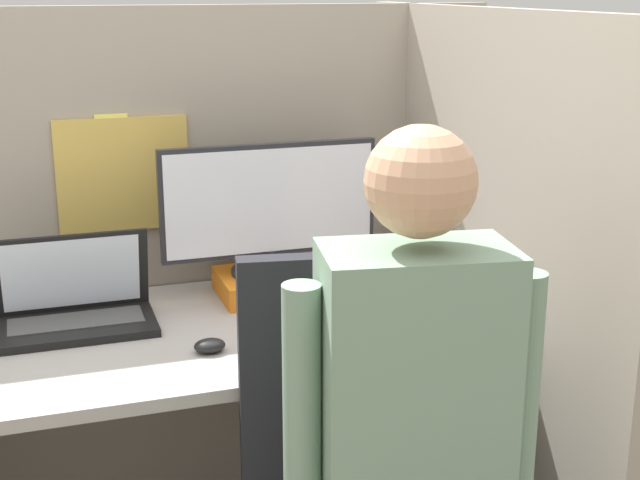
{
  "coord_description": "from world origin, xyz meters",
  "views": [
    {
      "loc": [
        -0.34,
        -1.66,
        1.56
      ],
      "look_at": [
        0.27,
        0.18,
        1.0
      ],
      "focal_mm": 50.0,
      "sensor_mm": 36.0,
      "label": 1
    }
  ],
  "objects_px": {
    "paper_box": "(271,283)",
    "stapler": "(410,286)",
    "coffee_mug": "(393,261)",
    "monitor": "(270,208)",
    "person": "(427,441)",
    "carrot_toy": "(280,339)",
    "laptop": "(75,310)"
  },
  "relations": [
    {
      "from": "paper_box",
      "to": "laptop",
      "type": "relative_size",
      "value": 0.75
    },
    {
      "from": "laptop",
      "to": "carrot_toy",
      "type": "height_order",
      "value": "laptop"
    },
    {
      "from": "paper_box",
      "to": "monitor",
      "type": "relative_size",
      "value": 0.48
    },
    {
      "from": "stapler",
      "to": "carrot_toy",
      "type": "height_order",
      "value": "stapler"
    },
    {
      "from": "coffee_mug",
      "to": "monitor",
      "type": "bearing_deg",
      "value": -173.45
    },
    {
      "from": "monitor",
      "to": "paper_box",
      "type": "bearing_deg",
      "value": -90.0
    },
    {
      "from": "paper_box",
      "to": "monitor",
      "type": "bearing_deg",
      "value": 90.0
    },
    {
      "from": "paper_box",
      "to": "carrot_toy",
      "type": "relative_size",
      "value": 2.01
    },
    {
      "from": "stapler",
      "to": "person",
      "type": "bearing_deg",
      "value": -111.93
    },
    {
      "from": "person",
      "to": "coffee_mug",
      "type": "height_order",
      "value": "person"
    },
    {
      "from": "paper_box",
      "to": "person",
      "type": "xyz_separation_m",
      "value": [
        0.04,
        -0.89,
        -0.01
      ]
    },
    {
      "from": "paper_box",
      "to": "person",
      "type": "bearing_deg",
      "value": -87.3
    },
    {
      "from": "laptop",
      "to": "stapler",
      "type": "bearing_deg",
      "value": -3.26
    },
    {
      "from": "paper_box",
      "to": "person",
      "type": "relative_size",
      "value": 0.21
    },
    {
      "from": "paper_box",
      "to": "laptop",
      "type": "xyz_separation_m",
      "value": [
        -0.52,
        -0.08,
        0.01
      ]
    },
    {
      "from": "laptop",
      "to": "carrot_toy",
      "type": "xyz_separation_m",
      "value": [
        0.44,
        -0.27,
        -0.03
      ]
    },
    {
      "from": "carrot_toy",
      "to": "stapler",
      "type": "bearing_deg",
      "value": 27.69
    },
    {
      "from": "stapler",
      "to": "person",
      "type": "height_order",
      "value": "person"
    },
    {
      "from": "paper_box",
      "to": "stapler",
      "type": "relative_size",
      "value": 1.91
    },
    {
      "from": "laptop",
      "to": "carrot_toy",
      "type": "distance_m",
      "value": 0.52
    },
    {
      "from": "stapler",
      "to": "coffee_mug",
      "type": "xyz_separation_m",
      "value": [
        0.02,
        0.18,
        0.02
      ]
    },
    {
      "from": "stapler",
      "to": "person",
      "type": "distance_m",
      "value": 0.82
    },
    {
      "from": "paper_box",
      "to": "stapler",
      "type": "height_order",
      "value": "paper_box"
    },
    {
      "from": "paper_box",
      "to": "carrot_toy",
      "type": "xyz_separation_m",
      "value": [
        -0.08,
        -0.35,
        -0.01
      ]
    },
    {
      "from": "stapler",
      "to": "coffee_mug",
      "type": "relative_size",
      "value": 1.68
    },
    {
      "from": "monitor",
      "to": "stapler",
      "type": "relative_size",
      "value": 3.96
    },
    {
      "from": "carrot_toy",
      "to": "coffee_mug",
      "type": "distance_m",
      "value": 0.6
    },
    {
      "from": "person",
      "to": "monitor",
      "type": "bearing_deg",
      "value": 92.69
    },
    {
      "from": "paper_box",
      "to": "carrot_toy",
      "type": "bearing_deg",
      "value": -102.15
    },
    {
      "from": "laptop",
      "to": "coffee_mug",
      "type": "distance_m",
      "value": 0.9
    },
    {
      "from": "monitor",
      "to": "person",
      "type": "bearing_deg",
      "value": -87.31
    },
    {
      "from": "paper_box",
      "to": "carrot_toy",
      "type": "distance_m",
      "value": 0.36
    }
  ]
}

